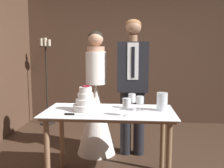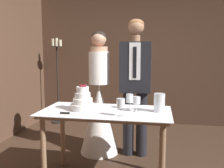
% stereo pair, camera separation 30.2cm
% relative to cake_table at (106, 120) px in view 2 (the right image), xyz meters
% --- Properties ---
extents(wall_back, '(4.44, 0.12, 2.74)m').
position_rel_cake_table_xyz_m(wall_back, '(0.24, 2.42, 0.68)').
color(wall_back, '#513828').
rests_on(wall_back, ground_plane).
extents(cake_table, '(1.40, 0.71, 0.79)m').
position_rel_cake_table_xyz_m(cake_table, '(0.00, 0.00, 0.00)').
color(cake_table, '#8E6B4C').
rests_on(cake_table, ground_plane).
extents(tiered_cake, '(0.27, 0.27, 0.28)m').
position_rel_cake_table_xyz_m(tiered_cake, '(-0.25, -0.01, 0.19)').
color(tiered_cake, white).
rests_on(tiered_cake, cake_table).
extents(cake_knife, '(0.43, 0.03, 0.02)m').
position_rel_cake_table_xyz_m(cake_knife, '(-0.30, -0.22, 0.11)').
color(cake_knife, silver).
rests_on(cake_knife, cake_table).
extents(wine_glass_near, '(0.08, 0.08, 0.18)m').
position_rel_cake_table_xyz_m(wine_glass_near, '(0.19, -0.19, 0.23)').
color(wine_glass_near, silver).
rests_on(wine_glass_near, cake_table).
extents(wine_glass_middle, '(0.08, 0.08, 0.17)m').
position_rel_cake_table_xyz_m(wine_glass_middle, '(0.24, 0.13, 0.22)').
color(wine_glass_middle, silver).
rests_on(wine_glass_middle, cake_table).
extents(wine_glass_far, '(0.08, 0.08, 0.16)m').
position_rel_cake_table_xyz_m(wine_glass_far, '(0.33, 0.02, 0.21)').
color(wine_glass_far, silver).
rests_on(wine_glass_far, cake_table).
extents(hurricane_candle, '(0.12, 0.12, 0.20)m').
position_rel_cake_table_xyz_m(hurricane_candle, '(0.57, 0.05, 0.19)').
color(hurricane_candle, silver).
rests_on(hurricane_candle, cake_table).
extents(bride, '(0.54, 0.54, 1.69)m').
position_rel_cake_table_xyz_m(bride, '(-0.25, 0.74, -0.07)').
color(bride, white).
rests_on(bride, ground_plane).
extents(groom, '(0.41, 0.25, 1.84)m').
position_rel_cake_table_xyz_m(groom, '(0.25, 0.74, 0.35)').
color(groom, black).
rests_on(groom, ground_plane).
extents(candle_stand, '(0.28, 0.28, 1.68)m').
position_rel_cake_table_xyz_m(candle_stand, '(-1.42, 2.06, 0.19)').
color(candle_stand, black).
rests_on(candle_stand, ground_plane).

